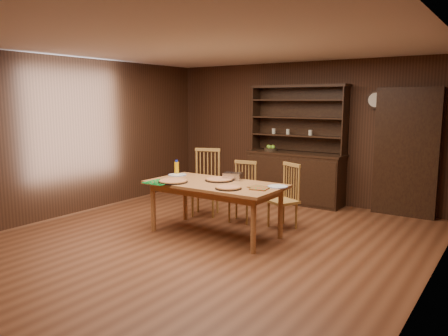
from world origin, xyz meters
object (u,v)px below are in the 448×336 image
Objects in this scene: chair_right at (286,194)px; juice_bottle at (177,168)px; dining_table at (215,188)px; chair_center at (243,190)px; china_hutch at (295,171)px; chair_left at (206,180)px.

juice_bottle reaches higher than chair_right.
chair_right is 1.74m from juice_bottle.
dining_table is at bearing -15.21° from juice_bottle.
dining_table is 0.88m from chair_center.
china_hutch is 1.13× the size of dining_table.
chair_left is at bearing -117.90° from china_hutch.
chair_right is at bearing -69.09° from china_hutch.
dining_table is at bearing -91.38° from china_hutch.
dining_table is 1.13m from chair_right.
chair_center is (-0.06, 0.86, -0.17)m from dining_table.
china_hutch is 1.98× the size of chair_left.
juice_bottle is at bearing -132.71° from chair_right.
china_hutch is at bearing 135.60° from chair_right.
china_hutch reaches higher than dining_table.
chair_center is at bearing 35.59° from juice_bottle.
china_hutch is at bearing 66.49° from juice_bottle.
chair_center is at bearing -22.92° from chair_left.
china_hutch is at bearing 76.29° from chair_center.
chair_right reaches higher than chair_center.
juice_bottle is (-0.97, -2.24, 0.26)m from china_hutch.
dining_table is at bearing -69.54° from chair_left.
dining_table is 0.96m from juice_bottle.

